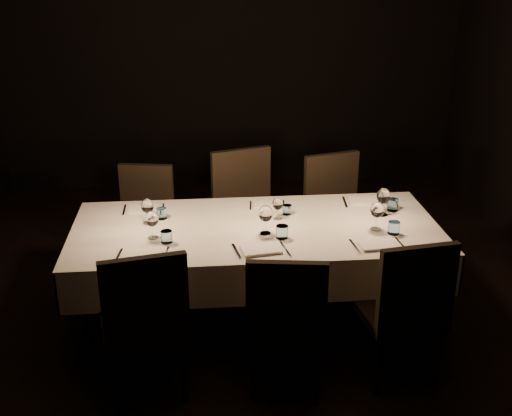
{
  "coord_description": "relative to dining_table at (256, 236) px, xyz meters",
  "views": [
    {
      "loc": [
        -0.37,
        -4.01,
        2.55
      ],
      "look_at": [
        0.0,
        0.0,
        0.9
      ],
      "focal_mm": 45.0,
      "sensor_mm": 36.0,
      "label": 1
    }
  ],
  "objects": [
    {
      "name": "room",
      "position": [
        0.0,
        0.0,
        0.81
      ],
      "size": [
        5.01,
        6.01,
        3.01
      ],
      "color": "black",
      "rests_on": "ground"
    },
    {
      "name": "dining_table",
      "position": [
        0.0,
        0.0,
        0.0
      ],
      "size": [
        2.52,
        1.12,
        0.76
      ],
      "color": "black",
      "rests_on": "ground"
    },
    {
      "name": "chair_near_left",
      "position": [
        -0.72,
        -0.77,
        -0.14
      ],
      "size": [
        0.57,
        0.57,
        1.0
      ],
      "rotation": [
        0.0,
        0.0,
        3.34
      ],
      "color": "black",
      "rests_on": "ground"
    },
    {
      "name": "place_setting_near_left",
      "position": [
        -0.69,
        -0.22,
        0.15
      ],
      "size": [
        0.35,
        0.41,
        0.19
      ],
      "rotation": [
        0.0,
        0.0,
        -0.13
      ],
      "color": "beige",
      "rests_on": "dining_table"
    },
    {
      "name": "chair_near_center",
      "position": [
        0.1,
        -0.81,
        -0.16
      ],
      "size": [
        0.52,
        0.52,
        0.95
      ],
      "rotation": [
        0.0,
        0.0,
        3.0
      ],
      "color": "black",
      "rests_on": "ground"
    },
    {
      "name": "place_setting_near_center",
      "position": [
        0.06,
        -0.22,
        0.15
      ],
      "size": [
        0.38,
        0.42,
        0.2
      ],
      "rotation": [
        0.0,
        0.0,
        0.17
      ],
      "color": "beige",
      "rests_on": "dining_table"
    },
    {
      "name": "chair_near_right",
      "position": [
        0.83,
        -0.75,
        -0.14
      ],
      "size": [
        0.54,
        0.54,
        0.99
      ],
      "rotation": [
        0.0,
        0.0,
        3.29
      ],
      "color": "black",
      "rests_on": "ground"
    },
    {
      "name": "place_setting_near_right",
      "position": [
        0.82,
        -0.22,
        0.15
      ],
      "size": [
        0.36,
        0.42,
        0.2
      ],
      "rotation": [
        0.0,
        0.0,
        0.09
      ],
      "color": "beige",
      "rests_on": "dining_table"
    },
    {
      "name": "chair_far_left",
      "position": [
        -0.83,
        0.86,
        -0.18
      ],
      "size": [
        0.5,
        0.5,
        0.92
      ],
      "rotation": [
        0.0,
        0.0,
        -0.16
      ],
      "color": "black",
      "rests_on": "ground"
    },
    {
      "name": "place_setting_far_left",
      "position": [
        -0.73,
        0.22,
        0.15
      ],
      "size": [
        0.32,
        0.4,
        0.18
      ],
      "rotation": [
        0.0,
        0.0,
        0.01
      ],
      "color": "beige",
      "rests_on": "dining_table"
    },
    {
      "name": "chair_far_center",
      "position": [
        -0.0,
        0.78,
        -0.12
      ],
      "size": [
        0.62,
        0.62,
        1.04
      ],
      "rotation": [
        0.0,
        0.0,
        0.29
      ],
      "color": "black",
      "rests_on": "ground"
    },
    {
      "name": "place_setting_far_center",
      "position": [
        0.17,
        0.22,
        0.14
      ],
      "size": [
        0.3,
        0.39,
        0.16
      ],
      "rotation": [
        0.0,
        0.0,
        -0.09
      ],
      "color": "beige",
      "rests_on": "dining_table"
    },
    {
      "name": "chair_far_right",
      "position": [
        0.74,
        0.77,
        -0.14
      ],
      "size": [
        0.58,
        0.58,
        0.99
      ],
      "rotation": [
        0.0,
        0.0,
        0.27
      ],
      "color": "black",
      "rests_on": "ground"
    },
    {
      "name": "place_setting_far_right",
      "position": [
        0.92,
        0.22,
        0.15
      ],
      "size": [
        0.37,
        0.42,
        0.2
      ],
      "rotation": [
        0.0,
        0.0,
        -0.09
      ],
      "color": "beige",
      "rests_on": "dining_table"
    }
  ]
}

